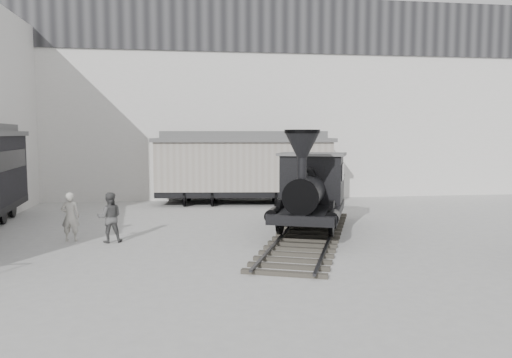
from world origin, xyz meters
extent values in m
plane|color=#9E9E9B|center=(0.00, 0.00, 0.00)|extent=(90.00, 90.00, 0.00)
cube|color=silver|center=(0.00, 15.00, 5.50)|extent=(34.00, 2.40, 11.00)
cube|color=#232326|center=(0.00, 13.75, 9.50)|extent=(34.00, 0.12, 3.00)
cube|color=#2A2824|center=(0.75, 3.31, 0.09)|extent=(5.79, 10.40, 0.18)
cube|color=#2D2D30|center=(0.00, 3.59, 0.15)|extent=(3.79, 9.62, 0.07)
cube|color=#2D2D30|center=(1.50, 3.02, 0.15)|extent=(3.79, 9.62, 0.07)
cylinder|color=black|center=(-0.27, 3.10, 0.79)|extent=(0.57, 1.20, 1.23)
cylinder|color=black|center=(1.36, 2.47, 0.79)|extent=(0.57, 1.20, 1.23)
cylinder|color=black|center=(0.26, 4.45, 0.79)|extent=(0.57, 1.20, 1.23)
cylinder|color=black|center=(1.88, 3.83, 0.79)|extent=(0.57, 1.20, 1.23)
cube|color=black|center=(0.81, 3.46, 0.93)|extent=(3.53, 4.56, 0.31)
cylinder|color=black|center=(0.53, 2.73, 1.64)|extent=(1.97, 2.80, 1.12)
cylinder|color=black|center=(0.16, 1.79, 2.51)|extent=(0.38, 0.38, 0.67)
cone|color=black|center=(0.16, 1.79, 3.24)|extent=(1.39, 1.39, 0.78)
sphere|color=black|center=(0.69, 3.15, 2.18)|extent=(0.58, 0.58, 0.58)
cube|color=black|center=(1.17, 4.40, 1.95)|extent=(2.58, 2.19, 1.73)
cube|color=#595959|center=(1.17, 4.40, 2.86)|extent=(2.87, 2.48, 0.09)
cube|color=black|center=(1.89, 6.28, 1.33)|extent=(2.68, 2.81, 1.01)
cylinder|color=black|center=(-2.70, 12.32, 0.39)|extent=(2.05, 1.01, 0.79)
cylinder|color=black|center=(1.79, 11.79, 0.39)|extent=(2.05, 1.01, 0.79)
cube|color=black|center=(-0.46, 12.06, 0.59)|extent=(9.08, 3.48, 0.29)
cube|color=gray|center=(-0.46, 12.06, 1.97)|extent=(9.09, 3.58, 2.46)
cube|color=#595959|center=(-0.46, 12.06, 3.29)|extent=(9.42, 3.90, 0.20)
cube|color=#595959|center=(-0.46, 12.06, 3.57)|extent=(8.54, 2.16, 0.35)
imported|color=beige|center=(-7.29, 3.85, 0.83)|extent=(0.63, 0.43, 1.66)
imported|color=#4C4C4C|center=(-5.96, 3.48, 0.84)|extent=(0.88, 0.73, 1.67)
camera|label=1|loc=(-3.45, -13.40, 3.59)|focal=35.00mm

